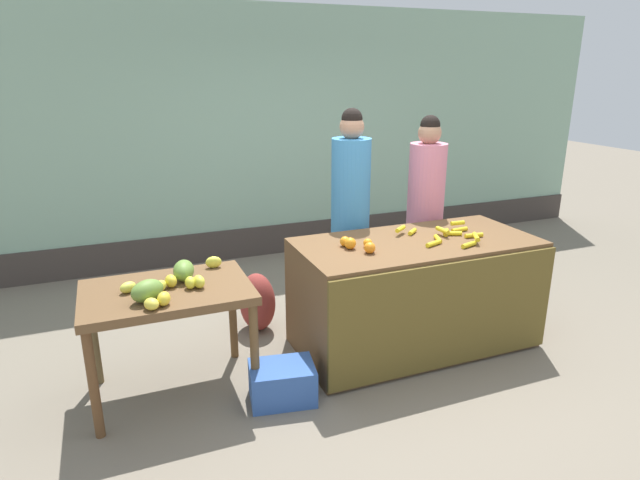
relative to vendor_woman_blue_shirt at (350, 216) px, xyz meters
The scene contains 11 objects.
ground_plane 1.19m from the vendor_woman_blue_shirt, 103.05° to the right, with size 24.00×24.00×0.00m, color #756B5B.
market_wall_back 2.07m from the vendor_woman_blue_shirt, 94.60° to the left, with size 9.20×0.23×2.88m.
fruit_stall_counter 0.91m from the vendor_woman_blue_shirt, 70.32° to the right, with size 1.91×0.93×0.90m.
side_table_wooden 1.83m from the vendor_woman_blue_shirt, 157.30° to the right, with size 1.10×0.75×0.79m.
banana_bunch_pile 0.89m from the vendor_woman_blue_shirt, 54.17° to the right, with size 0.66×0.56×0.07m.
orange_pile 0.78m from the vendor_woman_blue_shirt, 110.11° to the right, with size 0.22×0.30×0.09m.
mango_papaya_pile 1.82m from the vendor_woman_blue_shirt, 155.93° to the right, with size 0.74×0.68×0.14m.
vendor_woman_blue_shirt is the anchor object (origin of this frame).
vendor_woman_pink_shirt 0.78m from the vendor_woman_blue_shirt, ahead, with size 0.34×0.34×1.80m.
produce_crate 1.68m from the vendor_woman_blue_shirt, 132.93° to the right, with size 0.44×0.32×0.26m, color #3359A5.
produce_sack 1.11m from the vendor_woman_blue_shirt, behind, with size 0.36×0.30×0.52m, color maroon.
Camera 1 is at (-1.78, -3.44, 2.19)m, focal length 30.06 mm.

